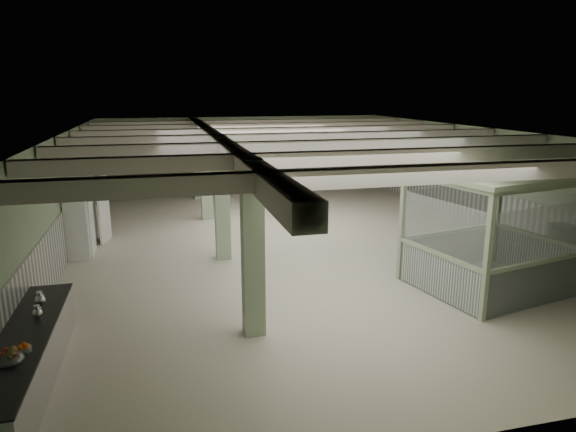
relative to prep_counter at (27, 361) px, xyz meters
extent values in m
plane|color=beige|center=(6.54, 7.00, -0.46)|extent=(20.00, 20.00, 0.00)
cube|color=white|center=(6.54, 7.00, 3.14)|extent=(14.00, 20.00, 0.02)
cube|color=#92A785|center=(6.54, 17.00, 1.34)|extent=(14.00, 0.02, 3.60)
cube|color=#92A785|center=(6.54, -3.00, 1.34)|extent=(14.00, 0.02, 3.60)
cube|color=#92A785|center=(-0.46, 7.00, 1.34)|extent=(0.02, 20.00, 3.60)
cube|color=#92A785|center=(13.54, 7.00, 1.34)|extent=(0.02, 20.00, 3.60)
cube|color=silver|center=(-0.43, 7.00, 0.29)|extent=(0.05, 19.90, 1.50)
cube|color=silver|center=(13.52, 7.00, 0.29)|extent=(0.05, 19.90, 1.50)
cube|color=silver|center=(6.54, 16.98, 0.29)|extent=(13.90, 0.05, 1.50)
cube|color=beige|center=(4.04, 7.00, 2.92)|extent=(0.45, 19.90, 0.40)
cube|color=beige|center=(6.54, -0.50, 2.96)|extent=(13.90, 0.35, 0.32)
cube|color=beige|center=(6.54, 2.00, 2.96)|extent=(13.90, 0.35, 0.32)
cube|color=beige|center=(6.54, 4.50, 2.96)|extent=(13.90, 0.35, 0.32)
cube|color=beige|center=(6.54, 7.00, 2.96)|extent=(13.90, 0.35, 0.32)
cube|color=beige|center=(6.54, 9.50, 2.96)|extent=(13.90, 0.35, 0.32)
cube|color=beige|center=(6.54, 12.00, 2.96)|extent=(13.90, 0.35, 0.32)
cube|color=beige|center=(6.54, 14.50, 2.96)|extent=(13.90, 0.35, 0.32)
cube|color=#A4BA96|center=(4.04, 1.00, 1.34)|extent=(0.42, 0.42, 3.60)
cube|color=#A4BA96|center=(4.04, 6.00, 1.34)|extent=(0.42, 0.42, 3.60)
cube|color=#A4BA96|center=(4.04, 11.00, 1.34)|extent=(0.42, 0.42, 3.60)
cube|color=#A4BA96|center=(4.04, 15.00, 1.34)|extent=(0.42, 0.42, 3.60)
cone|color=#314134|center=(7.04, 2.00, 2.59)|extent=(0.44, 0.44, 0.22)
cone|color=#314134|center=(7.04, 7.50, 2.59)|extent=(0.44, 0.44, 0.22)
cone|color=#314134|center=(7.04, 12.50, 2.59)|extent=(0.44, 0.44, 0.22)
cube|color=silver|center=(0.00, 0.00, -0.02)|extent=(0.79, 4.72, 0.88)
cube|color=black|center=(0.00, 0.00, 0.43)|extent=(0.83, 4.76, 0.04)
cylinder|color=#B2B2B7|center=(0.13, -0.57, 0.48)|extent=(0.29, 0.29, 0.08)
cube|color=white|center=(-0.11, 8.00, 0.70)|extent=(0.63, 2.52, 2.31)
cube|color=white|center=(0.24, 7.42, 0.70)|extent=(0.06, 0.95, 2.21)
cube|color=white|center=(0.36, 8.68, 0.70)|extent=(0.28, 0.93, 2.21)
cube|color=silver|center=(0.28, 7.42, 0.70)|extent=(0.02, 0.05, 0.30)
cube|color=silver|center=(0.28, 8.58, 0.70)|extent=(0.02, 0.05, 0.30)
cube|color=#A1B490|center=(8.92, 0.33, 0.96)|extent=(0.14, 0.14, 2.85)
cube|color=#A1B490|center=(8.34, 3.12, 0.96)|extent=(0.14, 0.14, 2.85)
cube|color=#A1B490|center=(11.69, 3.82, 0.96)|extent=(0.14, 0.14, 2.85)
cube|color=#A1B490|center=(10.31, 2.08, 2.45)|extent=(4.23, 3.79, 0.12)
cube|color=silver|center=(10.60, 0.68, 0.09)|extent=(3.17, 0.72, 1.05)
cube|color=silver|center=(10.60, 0.68, 1.32)|extent=(3.17, 0.72, 1.22)
cube|color=silver|center=(10.02, 3.47, 0.09)|extent=(3.17, 0.72, 1.05)
cube|color=silver|center=(10.02, 3.47, 1.32)|extent=(3.17, 0.72, 1.22)
cube|color=silver|center=(8.63, 1.73, 0.09)|extent=(0.60, 2.61, 1.05)
cube|color=silver|center=(8.63, 1.73, 1.32)|extent=(0.60, 2.61, 1.22)
cube|color=silver|center=(11.98, 2.43, 0.09)|extent=(0.60, 2.61, 1.05)
cube|color=silver|center=(11.98, 2.43, 1.32)|extent=(0.60, 2.61, 1.22)
cube|color=#515446|center=(12.44, 2.10, 0.27)|extent=(0.64, 0.78, 1.47)
camera|label=1|loc=(2.34, -8.59, 4.39)|focal=32.00mm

